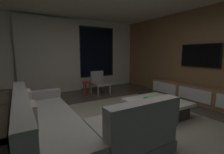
{
  "coord_description": "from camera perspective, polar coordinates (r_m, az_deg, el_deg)",
  "views": [
    {
      "loc": [
        -1.56,
        -2.38,
        1.42
      ],
      "look_at": [
        0.47,
        1.0,
        0.82
      ],
      "focal_mm": 25.45,
      "sensor_mm": 36.0,
      "label": 1
    }
  ],
  "objects": [
    {
      "name": "side_stool",
      "position": [
        5.42,
        -9.13,
        -2.61
      ],
      "size": [
        0.32,
        0.32,
        0.46
      ],
      "color": "red",
      "rests_on": "floor"
    },
    {
      "name": "back_wall_with_window",
      "position": [
        6.19,
        -17.03,
        7.53
      ],
      "size": [
        6.6,
        0.3,
        2.7
      ],
      "color": "silver",
      "rests_on": "floor"
    },
    {
      "name": "media_wall",
      "position": [
        5.2,
        32.0,
        6.55
      ],
      "size": [
        0.12,
        7.8,
        2.7
      ],
      "color": "#8E6642",
      "rests_on": "floor"
    },
    {
      "name": "sectional_couch",
      "position": [
        2.67,
        -15.73,
        -16.72
      ],
      "size": [
        1.98,
        2.5,
        0.82
      ],
      "color": "gray",
      "rests_on": "floor"
    },
    {
      "name": "area_rug",
      "position": [
        3.3,
        8.5,
        -16.86
      ],
      "size": [
        3.2,
        3.8,
        0.01
      ],
      "primitive_type": "cube",
      "color": "gray",
      "rests_on": "floor"
    },
    {
      "name": "floor",
      "position": [
        3.18,
        2.17,
        -17.86
      ],
      "size": [
        9.2,
        9.2,
        0.0
      ],
      "primitive_type": "plane",
      "color": "#473D33"
    },
    {
      "name": "accent_chair_near_window",
      "position": [
        5.61,
        -4.62,
        -1.53
      ],
      "size": [
        0.57,
        0.59,
        0.78
      ],
      "color": "#B2ADA0",
      "rests_on": "floor"
    },
    {
      "name": "mounted_tv",
      "position": [
        5.23,
        29.01,
        6.78
      ],
      "size": [
        0.05,
        1.14,
        0.66
      ],
      "color": "black"
    },
    {
      "name": "media_console",
      "position": [
        5.11,
        29.01,
        -5.7
      ],
      "size": [
        0.46,
        3.1,
        0.52
      ],
      "color": "#8E6642",
      "rests_on": "floor"
    },
    {
      "name": "coffee_table",
      "position": [
        3.8,
        15.61,
        -10.63
      ],
      "size": [
        1.16,
        1.16,
        0.36
      ],
      "color": "#3A2E23",
      "rests_on": "floor"
    },
    {
      "name": "book_stack_on_coffee_table",
      "position": [
        3.66,
        13.88,
        -7.62
      ],
      "size": [
        0.28,
        0.23,
        0.11
      ],
      "color": "slate",
      "rests_on": "coffee_table"
    }
  ]
}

